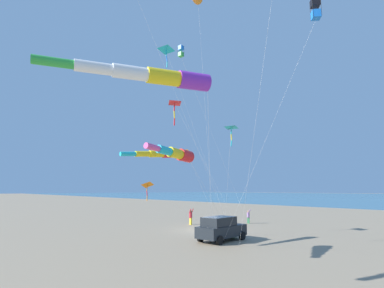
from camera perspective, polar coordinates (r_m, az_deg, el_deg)
ground_plane at (r=30.30m, az=2.46°, el=-16.23°), size 600.00×600.00×0.00m
parked_car at (r=24.10m, az=5.59°, el=-15.86°), size 4.47×2.43×1.85m
cooler_box at (r=26.45m, az=7.80°, el=-16.80°), size 0.62×0.42×0.42m
person_adult_flyer at (r=34.63m, az=-0.26°, el=-13.65°), size 0.47×0.58×1.81m
person_child_green_jacket at (r=36.51m, az=10.79°, el=-13.41°), size 0.53×0.58×1.62m
kite_windsock_rainbow_low_near at (r=18.60m, az=-3.11°, el=-1.82°), size 8.86×2.51×6.56m
kite_delta_yellow_midlevel at (r=30.28m, az=-8.60°, el=-7.85°), size 8.95×2.13×4.74m
kite_windsock_checkered_midright at (r=22.44m, az=-5.09°, el=-1.91°), size 11.62×1.26×7.11m
kite_windsock_teal_far_right at (r=14.20m, az=-7.31°, el=12.88°), size 14.99×7.71×9.70m
kite_delta_long_streamer_left at (r=36.40m, az=-4.99°, el=17.49°), size 7.90×3.62×20.48m
kite_delta_red_high_left at (r=22.26m, az=7.54°, el=3.04°), size 5.41×5.82×8.69m
kite_box_striped_overhead at (r=20.84m, az=22.65°, el=22.78°), size 0.85×8.72×15.30m
kite_delta_orange_high_right at (r=27.88m, az=-3.36°, el=7.81°), size 4.97×5.07×12.17m
kite_box_long_streamer_right at (r=32.64m, az=-2.10°, el=17.29°), size 11.86×1.36×18.93m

